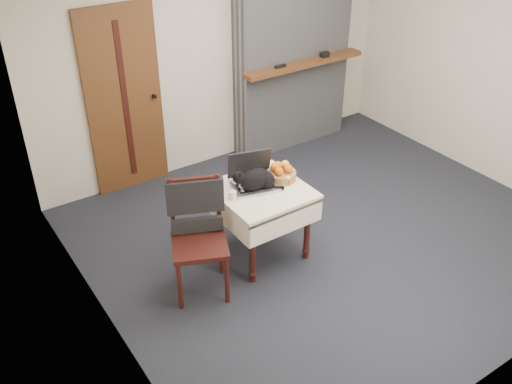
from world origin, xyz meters
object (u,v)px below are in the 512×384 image
Objects in this scene: side_table at (261,200)px; cream_jar at (233,195)px; laptop at (253,177)px; fruit_basket at (281,173)px; door at (124,101)px; pill_bottle at (288,181)px; cat at (256,180)px; chair at (197,221)px.

cream_jar is at bearing 177.77° from side_table.
laptop is (-0.02, 0.12, 0.19)m from side_table.
door is at bearing 112.18° from fruit_basket.
door is 2.06m from pill_bottle.
cat is 0.29m from fruit_basket.
door is 7.41× the size of fruit_basket.
laptop is 6.09× the size of pill_bottle.
fruit_basket is at bearing -67.82° from door.
chair reaches higher than laptop.
chair reaches higher than pill_bottle.
cat is at bearing 159.62° from pill_bottle.
fruit_basket is (0.27, -0.06, -0.01)m from laptop.
laptop reaches higher than side_table.
cat is 0.41× the size of chair.
cream_jar is at bearing 32.52° from chair.
door is 1.93m from chair.
pill_bottle is (0.25, -0.19, -0.03)m from laptop.
cat is at bearing 30.42° from chair.
chair reaches higher than side_table.
door is at bearing 95.78° from cream_jar.
side_table is 0.69m from chair.
door is 1.86m from cream_jar.
side_table is 1.83× the size of cat.
chair is at bearing 178.54° from pill_bottle.
laptop reaches higher than pill_bottle.
door is at bearing 120.39° from laptop.
cream_jar is 0.07× the size of chair.
cat is at bearing -175.47° from fruit_basket.
cream_jar reaches higher than side_table.
laptop is at bearing 37.48° from chair.
laptop is at bearing 166.40° from fruit_basket.
cream_jar is at bearing -84.22° from door.
cream_jar is 0.54m from pill_bottle.
door reaches higher than side_table.
door reaches higher than cream_jar.
side_table is 0.33m from cream_jar.
fruit_basket is at bearing 11.46° from side_table.
cat is 5.81× the size of cream_jar.
laptop is 1.12× the size of cat.
cat is (0.44, -1.81, -0.20)m from door.
fruit_basket is at bearing 29.69° from chair.
side_table is at bearing -21.21° from cat.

